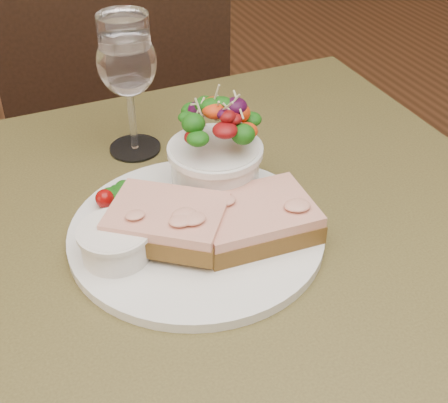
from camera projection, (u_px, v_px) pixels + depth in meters
name	position (u px, v px, depth m)	size (l,w,h in m)	color
cafe_table	(213.00, 318.00, 0.74)	(0.80, 0.80, 0.75)	#41381B
chair_far	(128.00, 199.00, 1.53)	(0.49, 0.49, 0.90)	black
dinner_plate	(196.00, 232.00, 0.70)	(0.29, 0.29, 0.01)	white
sandwich_front	(255.00, 219.00, 0.68)	(0.13, 0.10, 0.03)	#4D3414
sandwich_back	(167.00, 221.00, 0.67)	(0.15, 0.15, 0.03)	#4D3414
ramekin	(115.00, 241.00, 0.65)	(0.07, 0.07, 0.04)	white
salad_bowl	(215.00, 148.00, 0.72)	(0.10, 0.10, 0.13)	white
garnish	(111.00, 196.00, 0.73)	(0.05, 0.04, 0.02)	#0F3B0A
wine_glass	(127.00, 66.00, 0.78)	(0.08, 0.08, 0.18)	white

